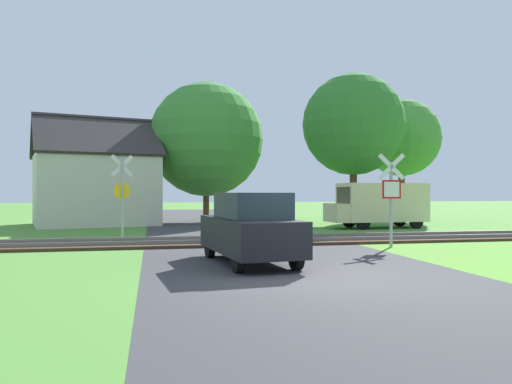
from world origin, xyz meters
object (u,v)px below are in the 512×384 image
object	(u,v)px
crossing_sign_far	(122,190)
stop_sign_near	(391,194)
tree_right	(353,125)
mail_truck	(379,203)
tree_center	(206,140)
tree_far	(402,138)
parked_car	(250,228)
house	(95,187)

from	to	relation	value
crossing_sign_far	stop_sign_near	bearing A→B (deg)	-44.06
tree_right	mail_truck	world-z (taller)	tree_right
stop_sign_near	mail_truck	bearing A→B (deg)	-101.10
crossing_sign_far	tree_center	distance (m)	11.10
tree_far	parked_car	bearing A→B (deg)	-127.52
crossing_sign_far	parked_car	xyz separation A→B (m)	(3.54, -7.88, -0.98)
parked_car	stop_sign_near	bearing A→B (deg)	20.78
house	tree_far	size ratio (longest dim) A/B	0.97
tree_center	tree_right	bearing A→B (deg)	-23.29
crossing_sign_far	tree_right	distance (m)	14.32
tree_right	house	bearing A→B (deg)	170.81
tree_center	tree_right	world-z (taller)	tree_right
parked_car	crossing_sign_far	bearing A→B (deg)	107.62
house	tree_center	bearing A→B (deg)	-4.22
stop_sign_near	mail_truck	distance (m)	8.85
tree_right	tree_far	world-z (taller)	tree_right
stop_sign_near	parked_car	bearing A→B (deg)	39.47
house	parked_car	distance (m)	17.42
house	tree_center	size ratio (longest dim) A/B	0.92
stop_sign_near	tree_center	size ratio (longest dim) A/B	0.37
crossing_sign_far	tree_far	world-z (taller)	tree_far
tree_center	parked_car	xyz separation A→B (m)	(-0.78, -17.62, -4.06)
parked_car	tree_right	bearing A→B (deg)	51.74
tree_right	crossing_sign_far	bearing A→B (deg)	-152.81
tree_right	mail_truck	bearing A→B (deg)	-90.94
house	mail_truck	size ratio (longest dim) A/B	1.54
crossing_sign_far	mail_truck	xyz separation A→B (m)	(12.24, 2.95, -0.64)
tree_center	mail_truck	xyz separation A→B (m)	(7.91, -6.80, -3.71)
tree_far	stop_sign_near	bearing A→B (deg)	-119.18
tree_center	tree_right	distance (m)	8.70
crossing_sign_far	tree_right	bearing A→B (deg)	13.70
tree_far	parked_car	xyz separation A→B (m)	(-13.59, -17.70, -4.45)
house	mail_truck	distance (m)	15.29
tree_right	parked_car	distance (m)	17.33
crossing_sign_far	tree_center	bearing A→B (deg)	52.58
tree_right	mail_truck	distance (m)	5.52
tree_right	parked_car	world-z (taller)	tree_right
stop_sign_near	crossing_sign_far	xyz separation A→B (m)	(-8.76, 5.17, 0.13)
tree_right	parked_car	size ratio (longest dim) A/B	2.04
house	parked_car	xyz separation A→B (m)	(5.48, -16.49, -1.19)
mail_truck	tree_right	bearing A→B (deg)	-3.48
tree_far	parked_car	distance (m)	22.76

